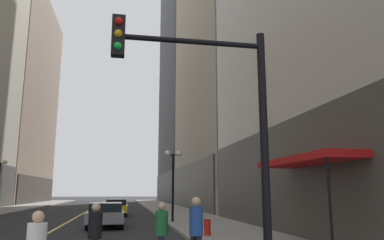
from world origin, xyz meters
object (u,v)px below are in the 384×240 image
at_px(traffic_light_near_right, 217,107).
at_px(street_lamp_right_mid, 173,169).
at_px(fire_hydrant_right, 207,229).
at_px(car_yellow, 117,207).
at_px(car_grey, 106,214).
at_px(pedestrian_in_green_parka, 162,229).
at_px(pedestrian_in_black_coat, 95,232).
at_px(pedestrian_in_blue_hoodie, 196,228).

bearing_deg(traffic_light_near_right, street_lamp_right_mid, 86.04).
bearing_deg(street_lamp_right_mid, fire_hydrant_right, -86.06).
height_order(car_yellow, traffic_light_near_right, traffic_light_near_right).
xyz_separation_m(car_grey, pedestrian_in_green_parka, (1.93, -11.41, 0.24)).
bearing_deg(fire_hydrant_right, pedestrian_in_black_coat, -125.52).
xyz_separation_m(car_grey, fire_hydrant_right, (4.38, -6.00, -0.32)).
relative_size(street_lamp_right_mid, fire_hydrant_right, 5.54).
xyz_separation_m(car_grey, pedestrian_in_blue_hoodie, (2.70, -12.21, 0.34)).
height_order(pedestrian_in_black_coat, pedestrian_in_blue_hoodie, pedestrian_in_blue_hoodie).
distance_m(traffic_light_near_right, street_lamp_right_mid, 15.22).
height_order(car_grey, fire_hydrant_right, car_grey).
xyz_separation_m(car_grey, pedestrian_in_black_coat, (0.25, -11.79, 0.24)).
bearing_deg(car_grey, pedestrian_in_black_coat, -88.79).
bearing_deg(pedestrian_in_green_parka, car_grey, 99.59).
distance_m(car_grey, traffic_light_near_right, 14.53).
height_order(car_grey, traffic_light_near_right, traffic_light_near_right).
xyz_separation_m(pedestrian_in_blue_hoodie, street_lamp_right_mid, (1.18, 13.47, 2.20)).
bearing_deg(pedestrian_in_blue_hoodie, street_lamp_right_mid, 84.98).
xyz_separation_m(pedestrian_in_blue_hoodie, traffic_light_near_right, (0.13, -1.71, 2.68)).
height_order(pedestrian_in_green_parka, traffic_light_near_right, traffic_light_near_right).
xyz_separation_m(traffic_light_near_right, fire_hydrant_right, (1.55, 7.92, -3.34)).
relative_size(pedestrian_in_black_coat, pedestrian_in_blue_hoodie, 0.92).
height_order(pedestrian_in_blue_hoodie, street_lamp_right_mid, street_lamp_right_mid).
bearing_deg(pedestrian_in_green_parka, street_lamp_right_mid, 81.22).
distance_m(pedestrian_in_black_coat, pedestrian_in_blue_hoodie, 2.49).
bearing_deg(traffic_light_near_right, pedestrian_in_green_parka, 109.80).
xyz_separation_m(car_yellow, traffic_light_near_right, (2.40, -23.21, 3.03)).
xyz_separation_m(pedestrian_in_blue_hoodie, fire_hydrant_right, (1.68, 6.21, -0.66)).
xyz_separation_m(car_yellow, pedestrian_in_black_coat, (-0.19, -21.08, 0.25)).
relative_size(pedestrian_in_blue_hoodie, traffic_light_near_right, 0.32).
height_order(car_yellow, pedestrian_in_black_coat, pedestrian_in_black_coat).
height_order(pedestrian_in_black_coat, street_lamp_right_mid, street_lamp_right_mid).
distance_m(street_lamp_right_mid, fire_hydrant_right, 7.81).
relative_size(car_yellow, pedestrian_in_blue_hoodie, 2.29).
bearing_deg(car_grey, fire_hydrant_right, -53.85).
bearing_deg(car_yellow, traffic_light_near_right, -84.10).
relative_size(pedestrian_in_green_parka, fire_hydrant_right, 2.06).
bearing_deg(street_lamp_right_mid, car_grey, -162.09).
bearing_deg(car_yellow, fire_hydrant_right, -75.52).
distance_m(car_yellow, fire_hydrant_right, 15.79).
bearing_deg(pedestrian_in_black_coat, pedestrian_in_green_parka, 12.83).
bearing_deg(pedestrian_in_green_parka, car_yellow, 94.13).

